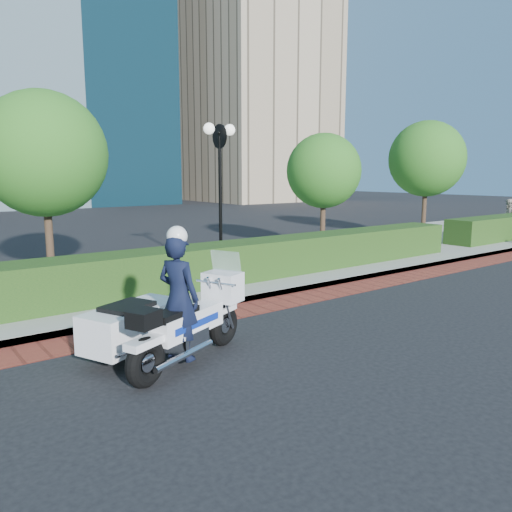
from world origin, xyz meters
TOP-DOWN VIEW (x-y plane):
  - ground at (0.00, 0.00)m, footprint 120.00×120.00m
  - brick_strip at (0.00, 1.50)m, footprint 60.00×1.00m
  - sidewalk at (0.00, 6.00)m, footprint 60.00×8.00m
  - hedge_main at (0.00, 3.60)m, footprint 18.00×1.20m
  - lamppost at (1.00, 5.20)m, footprint 1.02×0.70m
  - tree_b at (-3.50, 6.50)m, footprint 3.20×3.20m
  - tree_c at (6.50, 6.50)m, footprint 2.80×2.80m
  - tree_d at (13.00, 6.50)m, footprint 3.40×3.40m
  - tower_right at (28.00, 38.00)m, footprint 14.00×12.00m
  - police_motorcycle at (-3.62, -0.22)m, footprint 2.79×2.10m
  - pedestrian at (16.88, 4.53)m, footprint 0.98×0.90m

SIDE VIEW (x-z plane):
  - ground at x=0.00m, z-range 0.00..0.00m
  - brick_strip at x=0.00m, z-range 0.00..0.01m
  - sidewalk at x=0.00m, z-range 0.00..0.15m
  - hedge_main at x=0.00m, z-range 0.15..1.15m
  - police_motorcycle at x=-3.62m, z-range -0.34..1.84m
  - pedestrian at x=16.88m, z-range 0.15..1.77m
  - lamppost at x=1.00m, z-range 0.85..5.06m
  - tree_c at x=6.50m, z-range 0.90..5.20m
  - tree_b at x=-3.50m, z-range 0.99..5.88m
  - tree_d at x=13.00m, z-range 1.03..6.19m
  - tower_right at x=28.00m, z-range 0.00..28.00m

